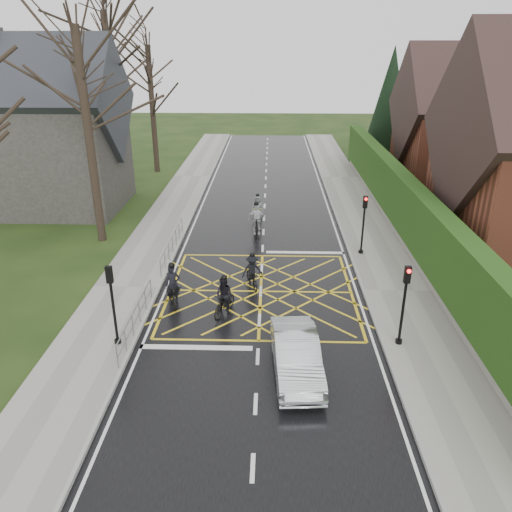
# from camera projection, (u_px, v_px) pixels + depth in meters

# --- Properties ---
(ground) EXTENTS (120.00, 120.00, 0.00)m
(ground) POSITION_uv_depth(u_px,v_px,m) (261.00, 291.00, 22.17)
(ground) COLOR black
(ground) RESTS_ON ground
(road) EXTENTS (9.00, 80.00, 0.01)m
(road) POSITION_uv_depth(u_px,v_px,m) (261.00, 291.00, 22.17)
(road) COLOR black
(road) RESTS_ON ground
(sidewalk_right) EXTENTS (3.00, 80.00, 0.15)m
(sidewalk_right) POSITION_uv_depth(u_px,v_px,m) (397.00, 292.00, 21.98)
(sidewalk_right) COLOR gray
(sidewalk_right) RESTS_ON ground
(sidewalk_left) EXTENTS (3.00, 80.00, 0.15)m
(sidewalk_left) POSITION_uv_depth(u_px,v_px,m) (127.00, 288.00, 22.30)
(sidewalk_left) COLOR gray
(sidewalk_left) RESTS_ON ground
(stone_wall) EXTENTS (0.50, 38.00, 0.70)m
(stone_wall) POSITION_uv_depth(u_px,v_px,m) (404.00, 237.00, 27.33)
(stone_wall) COLOR slate
(stone_wall) RESTS_ON ground
(hedge) EXTENTS (0.90, 38.00, 2.80)m
(hedge) POSITION_uv_depth(u_px,v_px,m) (408.00, 207.00, 26.63)
(hedge) COLOR #1A3D10
(hedge) RESTS_ON stone_wall
(house_far) EXTENTS (9.80, 8.80, 10.30)m
(house_far) POSITION_uv_depth(u_px,v_px,m) (467.00, 128.00, 36.56)
(house_far) COLOR brown
(house_far) RESTS_ON ground
(conifer) EXTENTS (4.60, 4.60, 10.00)m
(conifer) POSITION_uv_depth(u_px,v_px,m) (389.00, 106.00, 43.76)
(conifer) COLOR black
(conifer) RESTS_ON ground
(church) EXTENTS (8.80, 7.80, 11.00)m
(church) POSITION_uv_depth(u_px,v_px,m) (52.00, 132.00, 31.60)
(church) COLOR #2D2B28
(church) RESTS_ON ground
(tree_near) EXTENTS (9.24, 9.24, 11.44)m
(tree_near) POSITION_uv_depth(u_px,v_px,m) (83.00, 92.00, 24.79)
(tree_near) COLOR black
(tree_near) RESTS_ON ground
(tree_mid) EXTENTS (10.08, 10.08, 12.48)m
(tree_mid) POSITION_uv_depth(u_px,v_px,m) (110.00, 68.00, 31.87)
(tree_mid) COLOR black
(tree_mid) RESTS_ON ground
(tree_far) EXTENTS (8.40, 8.40, 10.40)m
(tree_far) POSITION_uv_depth(u_px,v_px,m) (150.00, 83.00, 39.77)
(tree_far) COLOR black
(tree_far) RESTS_ON ground
(railing_south) EXTENTS (0.05, 5.04, 1.03)m
(railing_south) POSITION_uv_depth(u_px,v_px,m) (136.00, 314.00, 18.77)
(railing_south) COLOR slate
(railing_south) RESTS_ON ground
(railing_north) EXTENTS (0.05, 6.04, 1.03)m
(railing_north) POSITION_uv_depth(u_px,v_px,m) (172.00, 241.00, 25.66)
(railing_north) COLOR slate
(railing_north) RESTS_ON ground
(traffic_light_ne) EXTENTS (0.24, 0.31, 3.21)m
(traffic_light_ne) POSITION_uv_depth(u_px,v_px,m) (363.00, 225.00, 25.22)
(traffic_light_ne) COLOR black
(traffic_light_ne) RESTS_ON ground
(traffic_light_se) EXTENTS (0.24, 0.31, 3.21)m
(traffic_light_se) POSITION_uv_depth(u_px,v_px,m) (403.00, 306.00, 17.51)
(traffic_light_se) COLOR black
(traffic_light_se) RESTS_ON ground
(traffic_light_sw) EXTENTS (0.24, 0.31, 3.21)m
(traffic_light_sw) POSITION_uv_depth(u_px,v_px,m) (113.00, 306.00, 17.52)
(traffic_light_sw) COLOR black
(traffic_light_sw) RESTS_ON ground
(cyclist_rear) EXTENTS (1.21, 2.03, 1.86)m
(cyclist_rear) POSITION_uv_depth(u_px,v_px,m) (173.00, 290.00, 20.94)
(cyclist_rear) COLOR black
(cyclist_rear) RESTS_ON ground
(cyclist_back) EXTENTS (1.12, 1.77, 1.73)m
(cyclist_back) POSITION_uv_depth(u_px,v_px,m) (224.00, 300.00, 20.11)
(cyclist_back) COLOR black
(cyclist_back) RESTS_ON ground
(cyclist_mid) EXTENTS (1.08, 1.76, 1.62)m
(cyclist_mid) POSITION_uv_depth(u_px,v_px,m) (252.00, 274.00, 22.45)
(cyclist_mid) COLOR black
(cyclist_mid) RESTS_ON ground
(cyclist_front) EXTENTS (1.08, 1.98, 1.96)m
(cyclist_front) POSITION_uv_depth(u_px,v_px,m) (256.00, 222.00, 28.45)
(cyclist_front) COLOR black
(cyclist_front) RESTS_ON ground
(cyclist_lead) EXTENTS (0.75, 1.71, 1.64)m
(cyclist_lead) POSITION_uv_depth(u_px,v_px,m) (258.00, 211.00, 30.93)
(cyclist_lead) COLOR gold
(cyclist_lead) RESTS_ON ground
(car) EXTENTS (1.75, 4.28, 1.38)m
(car) POSITION_uv_depth(u_px,v_px,m) (296.00, 355.00, 16.47)
(car) COLOR silver
(car) RESTS_ON ground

